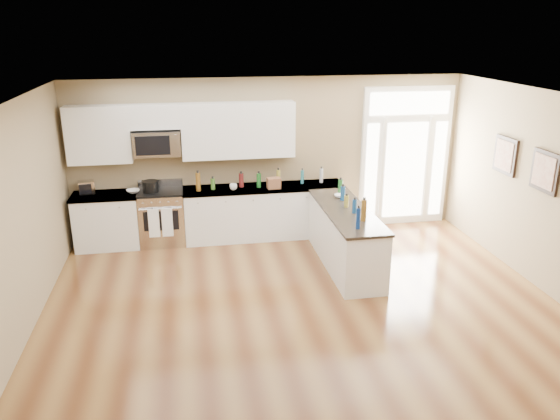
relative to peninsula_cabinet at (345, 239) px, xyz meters
name	(u,v)px	position (x,y,z in m)	size (l,w,h in m)	color
ground	(322,348)	(-0.93, -2.24, -0.43)	(8.00, 8.00, 0.00)	#583118
room_shell	(326,213)	(-0.93, -2.24, 1.27)	(8.00, 8.00, 8.00)	#8D7B59
back_cabinet_left	(107,222)	(-3.80, 1.45, 0.00)	(1.10, 0.66, 0.94)	white
back_cabinet_right	(264,213)	(-1.08, 1.45, 0.00)	(2.85, 0.66, 0.94)	white
peninsula_cabinet	(345,239)	(0.00, 0.00, 0.00)	(0.69, 2.32, 0.94)	white
upper_cabinet_left	(99,135)	(-3.81, 1.59, 1.49)	(1.04, 0.33, 0.95)	white
upper_cabinet_right	(238,130)	(-1.50, 1.59, 1.49)	(1.94, 0.33, 0.95)	white
upper_cabinet_short	(155,116)	(-2.88, 1.59, 1.77)	(0.82, 0.33, 0.40)	white
microwave	(157,143)	(-2.88, 1.56, 1.33)	(0.78, 0.41, 0.42)	silver
entry_door	(405,157)	(1.62, 1.71, 0.87)	(1.70, 0.10, 2.60)	white
wall_art_near	(505,155)	(2.54, -0.04, 1.27)	(0.05, 0.58, 0.58)	black
wall_art_far	(545,171)	(2.54, -1.04, 1.27)	(0.05, 0.58, 0.58)	black
kitchen_range	(162,217)	(-2.88, 1.45, 0.04)	(0.77, 0.68, 1.08)	silver
stockpot	(150,186)	(-3.03, 1.43, 0.62)	(0.27, 0.27, 0.21)	black
toaster_oven	(86,187)	(-4.09, 1.55, 0.61)	(0.25, 0.20, 0.22)	silver
cardboard_box	(274,183)	(-0.93, 1.31, 0.60)	(0.23, 0.16, 0.19)	brown
bowl_left	(133,191)	(-3.33, 1.46, 0.53)	(0.22, 0.22, 0.05)	white
bowl_peninsula	(339,196)	(0.05, 0.61, 0.53)	(0.16, 0.16, 0.05)	white
cup_counter	(233,187)	(-1.63, 1.34, 0.56)	(0.13, 0.13, 0.10)	white
counter_bottles	(294,189)	(-0.67, 0.77, 0.64)	(2.42, 2.43, 0.32)	#19591E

